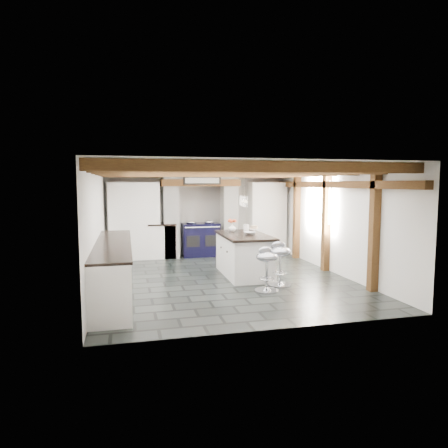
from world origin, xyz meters
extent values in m
plane|color=black|center=(0.00, 0.00, 0.00)|extent=(6.00, 6.00, 0.00)
plane|color=silver|center=(0.00, 3.00, 1.15)|extent=(5.00, 0.00, 5.00)
plane|color=silver|center=(-2.50, 0.00, 1.15)|extent=(0.00, 6.00, 6.00)
plane|color=silver|center=(2.50, 0.00, 1.15)|extent=(0.00, 6.00, 6.00)
plane|color=white|center=(0.00, 0.00, 2.30)|extent=(6.00, 6.00, 0.00)
cube|color=white|center=(-0.80, 2.70, 0.95)|extent=(0.40, 0.60, 1.90)
cube|color=white|center=(0.80, 2.70, 0.95)|extent=(0.40, 0.60, 1.90)
cube|color=brown|center=(0.00, 2.70, 1.99)|extent=(2.10, 0.65, 0.18)
cube|color=white|center=(0.00, 2.70, 2.15)|extent=(2.00, 0.60, 0.31)
cube|color=black|center=(0.00, 2.38, 2.05)|extent=(1.00, 0.03, 0.22)
cube|color=silver|center=(0.00, 2.36, 2.05)|extent=(0.90, 0.01, 0.14)
cube|color=white|center=(-1.75, 2.70, 1.00)|extent=(1.30, 0.58, 2.00)
cube|color=white|center=(1.90, 2.70, 1.00)|extent=(1.00, 0.58, 2.00)
cube|color=white|center=(-2.20, -0.60, 0.44)|extent=(0.60, 3.80, 0.88)
cube|color=black|center=(-2.20, -0.60, 0.90)|extent=(0.64, 3.80, 0.04)
cube|color=white|center=(-1.05, 2.70, 0.44)|extent=(0.70, 0.60, 0.88)
cube|color=black|center=(-1.05, 2.70, 0.90)|extent=(0.74, 0.64, 0.04)
cube|color=brown|center=(2.42, 0.00, 1.95)|extent=(0.15, 5.80, 0.14)
plane|color=white|center=(2.48, 0.60, 1.55)|extent=(0.00, 0.90, 0.90)
cube|color=brown|center=(0.00, -2.60, 2.21)|extent=(5.00, 0.16, 0.16)
cube|color=brown|center=(0.00, -1.73, 2.21)|extent=(5.00, 0.16, 0.16)
cube|color=brown|center=(0.00, -0.87, 2.21)|extent=(5.00, 0.16, 0.16)
cube|color=brown|center=(0.00, 0.00, 2.21)|extent=(5.00, 0.16, 0.16)
cube|color=brown|center=(0.00, 0.87, 2.21)|extent=(5.00, 0.16, 0.16)
cube|color=brown|center=(0.00, 1.73, 2.21)|extent=(5.00, 0.16, 0.16)
cube|color=brown|center=(0.00, 2.60, 2.21)|extent=(5.00, 0.16, 0.16)
cube|color=brown|center=(2.42, -1.60, 1.15)|extent=(0.15, 0.15, 2.30)
cube|color=brown|center=(2.42, 0.20, 1.15)|extent=(0.15, 0.15, 2.30)
cube|color=brown|center=(2.42, 1.80, 1.15)|extent=(0.15, 0.15, 2.30)
cylinder|color=black|center=(0.45, -0.05, 1.93)|extent=(0.01, 0.01, 0.56)
cylinder|color=white|center=(0.45, -0.05, 1.60)|extent=(0.09, 0.09, 0.22)
cylinder|color=black|center=(0.50, 0.25, 1.93)|extent=(0.01, 0.01, 0.56)
cylinder|color=white|center=(0.50, 0.25, 1.60)|extent=(0.09, 0.09, 0.22)
cylinder|color=black|center=(0.55, 0.55, 1.93)|extent=(0.01, 0.01, 0.56)
cylinder|color=white|center=(0.55, 0.55, 1.60)|extent=(0.09, 0.09, 0.22)
cube|color=black|center=(0.00, 2.68, 0.45)|extent=(1.00, 0.60, 0.90)
ellipsoid|color=silver|center=(-0.25, 2.68, 0.93)|extent=(0.28, 0.28, 0.11)
ellipsoid|color=silver|center=(0.25, 2.68, 0.93)|extent=(0.28, 0.28, 0.11)
cylinder|color=silver|center=(0.00, 2.36, 0.82)|extent=(0.95, 0.03, 0.03)
cube|color=black|center=(-0.25, 2.38, 0.45)|extent=(0.35, 0.02, 0.30)
cube|color=black|center=(0.25, 2.38, 0.45)|extent=(0.35, 0.02, 0.30)
cube|color=white|center=(0.49, 0.20, 0.42)|extent=(0.89, 1.74, 0.84)
cube|color=black|center=(0.49, 0.20, 0.87)|extent=(0.97, 1.82, 0.05)
imported|color=white|center=(0.36, 0.68, 0.98)|extent=(0.18, 0.18, 0.18)
ellipsoid|color=#BE401A|center=(0.36, 0.68, 1.13)|extent=(0.19, 0.19, 0.11)
cylinder|color=white|center=(0.64, 0.53, 0.98)|extent=(0.11, 0.11, 0.17)
imported|color=white|center=(0.59, 0.10, 0.92)|extent=(0.25, 0.25, 0.06)
cylinder|color=white|center=(0.73, 0.24, 0.94)|extent=(0.05, 0.05, 0.10)
cylinder|color=white|center=(0.73, 0.24, 0.99)|extent=(0.21, 0.21, 0.01)
cylinder|color=tan|center=(0.73, 0.24, 1.03)|extent=(0.16, 0.16, 0.07)
cylinder|color=silver|center=(0.91, -0.84, 0.02)|extent=(0.46, 0.46, 0.03)
cone|color=silver|center=(0.91, -0.84, 0.06)|extent=(0.21, 0.21, 0.08)
cylinder|color=silver|center=(0.91, -0.84, 0.35)|extent=(0.05, 0.05, 0.58)
torus|color=silver|center=(0.91, -0.84, 0.25)|extent=(0.29, 0.29, 0.02)
ellipsoid|color=gray|center=(0.91, -0.84, 0.67)|extent=(0.44, 0.44, 0.19)
ellipsoid|color=gray|center=(0.90, -0.73, 0.78)|extent=(0.30, 0.13, 0.16)
cylinder|color=silver|center=(0.52, -1.17, 0.02)|extent=(0.44, 0.44, 0.03)
cone|color=silver|center=(0.52, -1.17, 0.06)|extent=(0.20, 0.20, 0.08)
cylinder|color=silver|center=(0.52, -1.17, 0.33)|extent=(0.05, 0.05, 0.55)
torus|color=silver|center=(0.52, -1.17, 0.24)|extent=(0.28, 0.28, 0.02)
ellipsoid|color=gray|center=(0.52, -1.17, 0.64)|extent=(0.48, 0.48, 0.18)
ellipsoid|color=gray|center=(0.50, -1.07, 0.74)|extent=(0.30, 0.18, 0.15)
camera|label=1|loc=(-1.95, -7.93, 1.98)|focal=32.00mm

